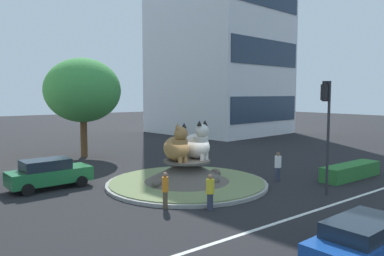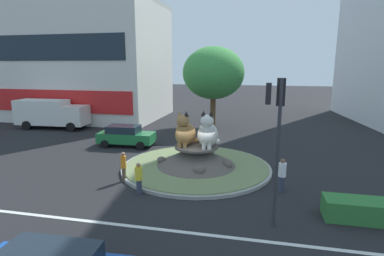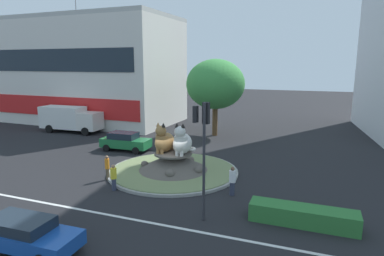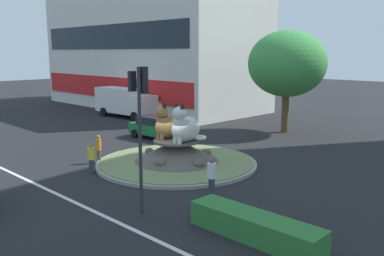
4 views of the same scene
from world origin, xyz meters
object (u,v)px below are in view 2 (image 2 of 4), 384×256
at_px(pedestrian_orange_shirt, 124,166).
at_px(delivery_box_truck, 51,113).
at_px(broadleaf_tree_behind_island, 213,73).
at_px(hatchback_near_shophouse, 126,135).
at_px(cat_statue_white, 208,133).
at_px(pedestrian_white_shirt, 282,174).
at_px(pedestrian_yellow_shirt, 139,178).
at_px(cat_statue_tabby, 185,133).
at_px(shophouse_block, 52,61).
at_px(traffic_light_mast, 277,121).

bearing_deg(pedestrian_orange_shirt, delivery_box_truck, 13.95).
xyz_separation_m(broadleaf_tree_behind_island, hatchback_near_shophouse, (-5.73, -9.01, -4.71)).
distance_m(cat_statue_white, delivery_box_truck, 19.80).
bearing_deg(hatchback_near_shophouse, cat_statue_white, -31.86).
bearing_deg(pedestrian_white_shirt, pedestrian_orange_shirt, 64.53).
xyz_separation_m(pedestrian_orange_shirt, pedestrian_yellow_shirt, (1.48, -1.46, -0.05)).
distance_m(cat_statue_tabby, pedestrian_white_shirt, 6.41).
distance_m(hatchback_near_shophouse, delivery_box_truck, 11.42).
bearing_deg(cat_statue_tabby, cat_statue_white, 92.29).
relative_size(shophouse_block, pedestrian_white_shirt, 15.98).
distance_m(cat_statue_tabby, cat_statue_white, 1.43).
bearing_deg(cat_statue_white, shophouse_block, -130.64).
distance_m(cat_statue_tabby, pedestrian_yellow_shirt, 4.85).
xyz_separation_m(cat_statue_tabby, hatchback_near_shophouse, (-5.88, 4.13, -1.43)).
bearing_deg(cat_statue_white, pedestrian_white_shirt, 55.06).
xyz_separation_m(traffic_light_mast, pedestrian_yellow_shirt, (-6.42, 1.72, -3.45)).
relative_size(cat_statue_tabby, broadleaf_tree_behind_island, 0.27).
bearing_deg(traffic_light_mast, pedestrian_orange_shirt, 71.48).
bearing_deg(shophouse_block, cat_statue_tabby, -36.94).
relative_size(traffic_light_mast, broadleaf_tree_behind_island, 0.72).
relative_size(pedestrian_orange_shirt, pedestrian_yellow_shirt, 1.03).
xyz_separation_m(pedestrian_yellow_shirt, delivery_box_truck, (-14.84, 13.42, 0.72)).
bearing_deg(shophouse_block, pedestrian_white_shirt, -34.35).
bearing_deg(pedestrian_orange_shirt, cat_statue_tabby, -77.78).
distance_m(cat_statue_white, traffic_light_mast, 7.40).
relative_size(broadleaf_tree_behind_island, pedestrian_white_shirt, 4.67).
xyz_separation_m(cat_statue_white, pedestrian_white_shirt, (4.28, -2.54, -1.39)).
distance_m(broadleaf_tree_behind_island, delivery_box_truck, 17.05).
xyz_separation_m(cat_statue_tabby, pedestrian_orange_shirt, (-2.84, -2.98, -1.37)).
relative_size(cat_statue_white, delivery_box_truck, 0.32).
bearing_deg(cat_statue_white, hatchback_near_shophouse, -123.96).
bearing_deg(delivery_box_truck, cat_statue_tabby, -31.41).
bearing_deg(pedestrian_white_shirt, pedestrian_yellow_shirt, 76.59).
relative_size(pedestrian_yellow_shirt, delivery_box_truck, 0.22).
height_order(cat_statue_tabby, pedestrian_white_shirt, cat_statue_tabby).
xyz_separation_m(cat_statue_white, pedestrian_orange_shirt, (-4.26, -2.94, -1.40)).
xyz_separation_m(broadleaf_tree_behind_island, pedestrian_orange_shirt, (-2.69, -16.13, -4.65)).
xyz_separation_m(pedestrian_orange_shirt, delivery_box_truck, (-13.35, 11.96, 0.67)).
relative_size(pedestrian_orange_shirt, pedestrian_white_shirt, 0.96).
xyz_separation_m(cat_statue_white, traffic_light_mast, (3.65, -6.12, 2.00)).
height_order(broadleaf_tree_behind_island, delivery_box_truck, broadleaf_tree_behind_island).
xyz_separation_m(pedestrian_white_shirt, delivery_box_truck, (-21.89, 11.56, 0.66)).
relative_size(traffic_light_mast, delivery_box_truck, 0.81).
bearing_deg(shophouse_block, delivery_box_truck, -55.81).
relative_size(cat_statue_tabby, pedestrian_white_shirt, 1.26).
height_order(cat_statue_white, pedestrian_yellow_shirt, cat_statue_white).
height_order(cat_statue_tabby, hatchback_near_shophouse, cat_statue_tabby).
relative_size(cat_statue_tabby, traffic_light_mast, 0.37).
relative_size(cat_statue_tabby, pedestrian_orange_shirt, 1.31).
bearing_deg(broadleaf_tree_behind_island, hatchback_near_shophouse, -122.45).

